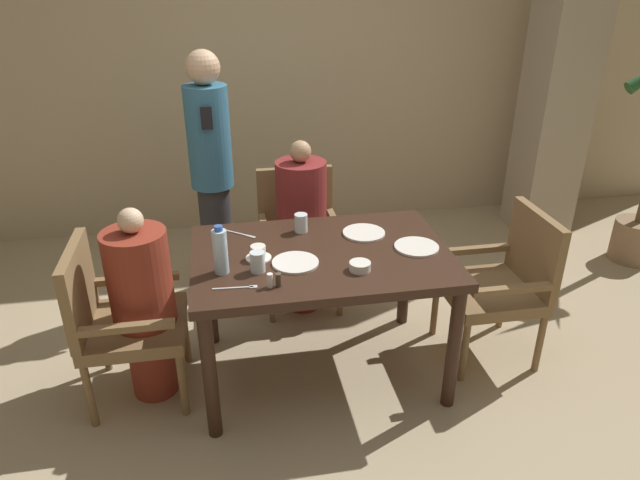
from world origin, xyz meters
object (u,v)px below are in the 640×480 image
(glass_tall_mid, at_px, (258,262))
(water_bottle, at_px, (220,251))
(diner_in_far_chair, at_px, (302,226))
(glass_tall_near, at_px, (301,223))
(chair_far_side, at_px, (299,231))
(plate_main_right, at_px, (364,233))
(chair_right_side, at_px, (504,279))
(diner_in_left_chair, at_px, (143,303))
(chair_left_side, at_px, (117,316))
(plate_main_left, at_px, (295,263))
(bowl_small, at_px, (360,266))
(teacup_with_saucer, at_px, (258,253))
(plate_dessert_center, at_px, (417,247))
(standing_host, at_px, (212,170))

(glass_tall_mid, bearing_deg, water_bottle, 173.20)
(diner_in_far_chair, bearing_deg, glass_tall_near, -98.62)
(chair_far_side, bearing_deg, diner_in_far_chair, -90.00)
(plate_main_right, bearing_deg, chair_right_side, -12.83)
(diner_in_left_chair, xyz_separation_m, water_bottle, (0.41, -0.12, 0.32))
(chair_left_side, relative_size, plate_main_right, 3.78)
(plate_main_left, relative_size, bowl_small, 2.23)
(plate_main_right, xyz_separation_m, teacup_with_saucer, (-0.60, -0.19, 0.02))
(chair_right_side, distance_m, plate_dessert_center, 0.63)
(chair_right_side, relative_size, water_bottle, 3.58)
(diner_in_far_chair, relative_size, water_bottle, 4.66)
(diner_in_far_chair, distance_m, chair_right_side, 1.29)
(plate_main_left, bearing_deg, diner_in_far_chair, 79.38)
(chair_right_side, bearing_deg, bowl_small, -166.40)
(plate_main_left, relative_size, glass_tall_near, 2.25)
(chair_right_side, height_order, glass_tall_near, chair_right_side)
(diner_in_left_chair, height_order, water_bottle, diner_in_left_chair)
(chair_far_side, height_order, bowl_small, chair_far_side)
(chair_left_side, bearing_deg, standing_host, 64.03)
(plate_dessert_center, bearing_deg, bowl_small, -152.69)
(plate_main_right, bearing_deg, diner_in_far_chair, 117.20)
(chair_far_side, distance_m, teacup_with_saucer, 0.97)
(glass_tall_mid, bearing_deg, teacup_with_saucer, 84.38)
(bowl_small, bearing_deg, chair_left_side, 169.68)
(diner_in_far_chair, bearing_deg, plate_main_left, -100.62)
(chair_left_side, relative_size, diner_in_far_chair, 0.77)
(water_bottle, bearing_deg, chair_right_side, 4.41)
(chair_right_side, height_order, glass_tall_mid, chair_right_side)
(diner_in_left_chair, distance_m, water_bottle, 0.54)
(chair_far_side, xyz_separation_m, glass_tall_near, (-0.07, -0.58, 0.32))
(diner_in_left_chair, xyz_separation_m, chair_right_side, (1.99, -0.00, -0.06))
(plate_main_left, distance_m, glass_tall_mid, 0.20)
(chair_far_side, relative_size, chair_right_side, 1.00)
(chair_far_side, relative_size, glass_tall_mid, 8.52)
(chair_far_side, xyz_separation_m, plate_main_right, (0.27, -0.67, 0.28))
(chair_far_side, bearing_deg, water_bottle, -117.96)
(diner_in_far_chair, bearing_deg, diner_in_left_chair, -142.48)
(standing_host, relative_size, glass_tall_mid, 15.82)
(bowl_small, relative_size, glass_tall_near, 1.01)
(bowl_small, bearing_deg, chair_far_side, 98.00)
(chair_right_side, xyz_separation_m, plate_main_right, (-0.79, 0.18, 0.28))
(diner_in_far_chair, height_order, standing_host, standing_host)
(chair_far_side, height_order, chair_right_side, same)
(chair_right_side, bearing_deg, glass_tall_near, 166.39)
(chair_right_side, relative_size, plate_dessert_center, 3.78)
(plate_main_left, distance_m, water_bottle, 0.38)
(chair_right_side, distance_m, plate_main_left, 1.25)
(teacup_with_saucer, bearing_deg, standing_host, 101.31)
(plate_main_right, height_order, teacup_with_saucer, teacup_with_saucer)
(plate_main_left, bearing_deg, water_bottle, -176.24)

